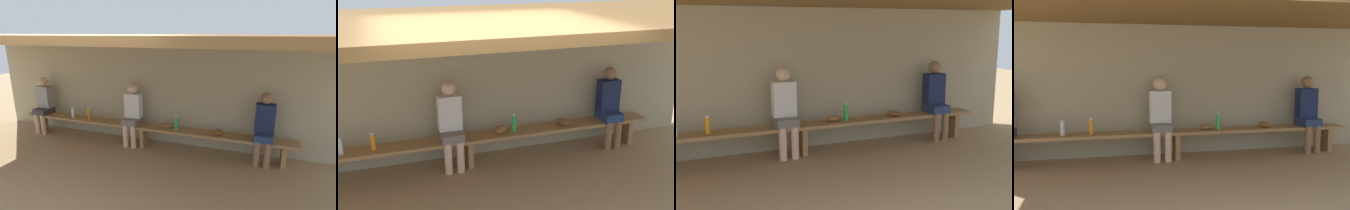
% 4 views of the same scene
% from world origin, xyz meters
% --- Properties ---
extents(back_wall, '(8.00, 0.20, 2.20)m').
position_xyz_m(back_wall, '(0.00, 2.00, 1.10)').
color(back_wall, tan).
rests_on(back_wall, ground).
extents(dugout_roof, '(8.00, 2.80, 0.12)m').
position_xyz_m(dugout_roof, '(0.00, 0.70, 2.26)').
color(dugout_roof, brown).
rests_on(dugout_roof, back_wall).
extents(bench, '(6.00, 0.36, 0.46)m').
position_xyz_m(bench, '(0.00, 1.55, 0.39)').
color(bench, '#9E7547').
rests_on(bench, ground).
extents(player_in_blue, '(0.34, 0.42, 1.34)m').
position_xyz_m(player_in_blue, '(2.38, 1.55, 0.73)').
color(player_in_blue, navy).
rests_on(player_in_blue, ground).
extents(player_leftmost, '(0.34, 0.42, 1.34)m').
position_xyz_m(player_leftmost, '(-0.26, 1.55, 0.73)').
color(player_leftmost, slate).
rests_on(player_leftmost, ground).
extents(water_bottle_orange, '(0.07, 0.07, 0.23)m').
position_xyz_m(water_bottle_orange, '(-1.78, 1.53, 0.57)').
color(water_bottle_orange, silver).
rests_on(water_bottle_orange, bench).
extents(water_bottle_green, '(0.07, 0.07, 0.25)m').
position_xyz_m(water_bottle_green, '(-1.35, 1.54, 0.58)').
color(water_bottle_green, orange).
rests_on(water_bottle_green, bench).
extents(water_bottle_clear, '(0.07, 0.07, 0.28)m').
position_xyz_m(water_bottle_clear, '(0.72, 1.55, 0.59)').
color(water_bottle_clear, green).
rests_on(water_bottle_clear, bench).
extents(baseball_glove_dark_brown, '(0.22, 0.27, 0.09)m').
position_xyz_m(baseball_glove_dark_brown, '(1.56, 1.56, 0.51)').
color(baseball_glove_dark_brown, brown).
rests_on(baseball_glove_dark_brown, bench).
extents(baseball_glove_tan, '(0.29, 0.29, 0.09)m').
position_xyz_m(baseball_glove_tan, '(0.51, 1.58, 0.51)').
color(baseball_glove_tan, olive).
rests_on(baseball_glove_tan, bench).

